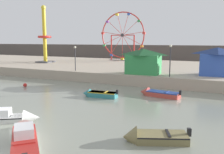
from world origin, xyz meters
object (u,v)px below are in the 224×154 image
motorboat_olive_wood (150,137)px  motorboat_pale_grey (7,118)px  motorboat_faded_red (157,93)px  promenade_lamp_far (75,54)px  motorboat_teal_painted (98,94)px  carnival_booth_green_kiosk (143,61)px  mooring_buoy_orange (25,85)px  motorboat_white_red_stripe (24,136)px  ferris_wheel_red_frame (123,36)px  drop_tower_yellow_tower (45,39)px  promenade_lamp_near (170,56)px  carnival_booth_blue_tent (217,61)px

motorboat_olive_wood → motorboat_pale_grey: size_ratio=0.77×
motorboat_faded_red → promenade_lamp_far: (-13.30, 5.13, 3.39)m
promenade_lamp_far → motorboat_teal_painted: bearing=-45.0°
motorboat_faded_red → carnival_booth_green_kiosk: bearing=-51.9°
motorboat_faded_red → mooring_buoy_orange: (-16.09, -1.85, -0.08)m
motorboat_white_red_stripe → promenade_lamp_far: size_ratio=1.46×
ferris_wheel_red_frame → carnival_booth_green_kiosk: 22.26m
motorboat_white_red_stripe → ferris_wheel_red_frame: (-10.55, 39.45, 6.25)m
drop_tower_yellow_tower → mooring_buoy_orange: drop_tower_yellow_tower is taller
motorboat_faded_red → promenade_lamp_near: size_ratio=1.16×
promenade_lamp_far → drop_tower_yellow_tower: bearing=145.7°
motorboat_olive_wood → promenade_lamp_far: size_ratio=1.09×
motorboat_white_red_stripe → mooring_buoy_orange: size_ratio=11.62×
motorboat_pale_grey → promenade_lamp_near: promenade_lamp_near is taller
motorboat_olive_wood → ferris_wheel_red_frame: ferris_wheel_red_frame is taller
motorboat_pale_grey → carnival_booth_green_kiosk: carnival_booth_green_kiosk is taller
motorboat_white_red_stripe → carnival_booth_blue_tent: carnival_booth_blue_tent is taller
carnival_booth_green_kiosk → ferris_wheel_red_frame: bearing=118.4°
motorboat_pale_grey → carnival_booth_blue_tent: (12.71, 20.60, 2.88)m
motorboat_olive_wood → drop_tower_yellow_tower: (-28.74, 25.19, 5.70)m
motorboat_olive_wood → motorboat_white_red_stripe: bearing=3.7°
drop_tower_yellow_tower → promenade_lamp_near: bearing=-19.0°
motorboat_teal_painted → drop_tower_yellow_tower: size_ratio=0.35×
motorboat_olive_wood → motorboat_teal_painted: bearing=-69.3°
promenade_lamp_near → carnival_booth_blue_tent: bearing=35.8°
motorboat_olive_wood → carnival_booth_blue_tent: bearing=-120.1°
motorboat_pale_grey → drop_tower_yellow_tower: 32.63m
motorboat_teal_painted → motorboat_faded_red: 6.04m
ferris_wheel_red_frame → promenade_lamp_near: bearing=-54.3°
motorboat_olive_wood → motorboat_teal_painted: (-7.85, 8.40, 0.04)m
drop_tower_yellow_tower → ferris_wheel_red_frame: bearing=43.2°
drop_tower_yellow_tower → motorboat_white_red_stripe: bearing=-51.6°
motorboat_pale_grey → motorboat_white_red_stripe: bearing=-63.1°
motorboat_olive_wood → carnival_booth_blue_tent: 20.05m
motorboat_white_red_stripe → ferris_wheel_red_frame: size_ratio=0.49×
motorboat_pale_grey → promenade_lamp_far: promenade_lamp_far is taller
drop_tower_yellow_tower → carnival_booth_blue_tent: 32.02m
motorboat_pale_grey → promenade_lamp_near: bearing=32.4°
promenade_lamp_near → mooring_buoy_orange: promenade_lamp_near is taller
motorboat_olive_wood → motorboat_faded_red: 11.51m
drop_tower_yellow_tower → mooring_buoy_orange: (10.12, -15.80, -5.73)m
drop_tower_yellow_tower → mooring_buoy_orange: size_ratio=25.07×
motorboat_white_red_stripe → ferris_wheel_red_frame: bearing=-30.3°
motorboat_faded_red → motorboat_pale_grey: 14.31m
motorboat_pale_grey → motorboat_teal_painted: bearing=43.7°
motorboat_pale_grey → drop_tower_yellow_tower: bearing=92.5°
mooring_buoy_orange → motorboat_white_red_stripe: bearing=-45.4°
motorboat_teal_painted → mooring_buoy_orange: size_ratio=8.84×
motorboat_pale_grey → promenade_lamp_near: size_ratio=1.29×
motorboat_white_red_stripe → carnival_booth_blue_tent: 24.62m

